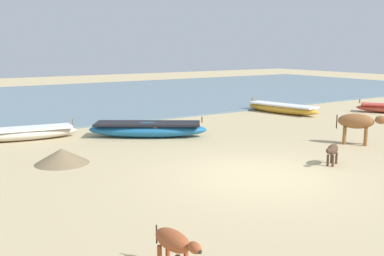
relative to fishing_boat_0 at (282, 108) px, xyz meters
The scene contains 9 objects.
ground 10.71m from the fishing_boat_0, 137.84° to the right, with size 80.00×80.00×0.00m, color tan.
sea_water 13.92m from the fishing_boat_0, 124.78° to the left, with size 60.00×20.00×0.08m, color slate.
fishing_boat_0 is the anchor object (origin of this frame).
fishing_boat_1 8.06m from the fishing_boat_0, 169.52° to the right, with size 3.97×3.17×0.71m.
fishing_boat_4 11.56m from the fishing_boat_0, behind, with size 3.45×1.35×0.61m.
cow_adult_brown 6.92m from the fishing_boat_0, 115.20° to the right, with size 1.12×1.38×0.99m.
calf_near_rust 15.73m from the fishing_boat_0, 140.29° to the right, with size 0.36×0.95×0.61m.
calf_far_dark 9.39m from the fishing_boat_0, 127.11° to the right, with size 0.82×0.50×0.55m.
debris_pile_0 12.03m from the fishing_boat_0, 163.71° to the right, with size 1.44×1.44×0.41m, color #7A6647.
Camera 1 is at (-7.10, -7.71, 3.06)m, focal length 41.59 mm.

